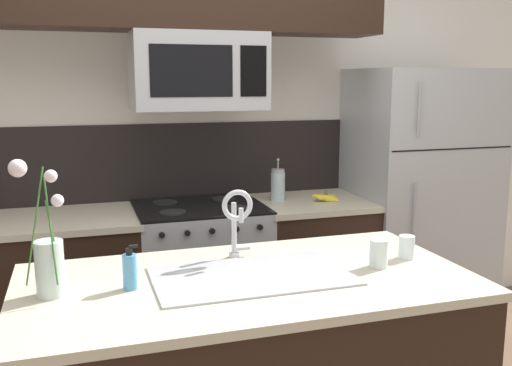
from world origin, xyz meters
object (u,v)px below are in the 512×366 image
Objects in this scene: dish_soap_bottle at (130,271)px; spare_glass at (407,247)px; french_press at (278,185)px; microwave at (198,72)px; drinking_glass at (379,253)px; sink_faucet at (237,214)px; flower_vase at (48,260)px; refrigerator at (417,199)px; banana_bunch at (326,198)px; stove_range at (201,279)px.

spare_glass is at bearing 0.63° from dish_soap_bottle.
french_press is at bearing 95.24° from spare_glass.
drinking_glass is at bearing -70.03° from microwave.
flower_vase is (-0.74, -0.20, -0.07)m from sink_faucet.
spare_glass is at bearing 0.07° from flower_vase.
drinking_glass is (-1.04, -1.31, 0.10)m from refrigerator.
flower_vase is (-1.31, -1.29, 0.03)m from french_press.
banana_bunch is at bearing 36.30° from flower_vase.
refrigerator is at bearing 1.56° from microwave.
banana_bunch is 1.92× the size of spare_glass.
drinking_glass is at bearing -2.94° from flower_vase.
sink_faucet is at bearing 24.36° from dish_soap_bottle.
microwave is at bearing -171.09° from french_press.
banana_bunch is 1.77m from dish_soap_bottle.
french_press is 0.87× the size of sink_faucet.
dish_soap_bottle is (-0.52, -1.22, -0.73)m from microwave.
microwave reaches higher than french_press.
dish_soap_bottle is (-0.46, -0.21, -0.13)m from sink_faucet.
sink_faucet is 1.85× the size of dish_soap_bottle.
dish_soap_bottle is at bearing 176.87° from drinking_glass.
drinking_glass is at bearing -70.32° from stove_range.
french_press reaches higher than banana_bunch.
spare_glass is (1.16, 0.01, -0.02)m from dish_soap_bottle.
refrigerator is 1.52m from spare_glass.
french_press is 1.29m from spare_glass.
flower_vase is at bearing -151.49° from refrigerator.
flower_vase is (-0.80, -1.21, -0.66)m from microwave.
dish_soap_bottle reaches higher than spare_glass.
refrigerator is 3.49× the size of flower_vase.
stove_range is 9.35× the size of spare_glass.
banana_bunch is 0.62× the size of sink_faucet.
spare_glass is (-0.16, -1.17, 0.03)m from banana_bunch.
french_press reaches higher than spare_glass.
microwave is 1.55m from spare_glass.
refrigerator reaches higher than spare_glass.
microwave is 1.72m from refrigerator.
microwave is 0.87m from french_press.
stove_range is 1.24m from microwave.
refrigerator reaches higher than banana_bunch.
banana_bunch is at bearing -4.30° from stove_range.
refrigerator reaches higher than stove_range.
refrigerator is at bearing 31.90° from dish_soap_bottle.
flower_vase is (-1.43, -0.00, 0.08)m from spare_glass.
microwave is at bearing 86.64° from sink_faucet.
sink_faucet reaches higher than french_press.
banana_bunch is (0.80, -0.04, -0.77)m from microwave.
sink_faucet is at bearing -93.36° from microwave.
flower_vase is at bearing 177.06° from drinking_glass.
french_press is 2.32× the size of drinking_glass.
stove_range is at bearing 90.16° from microwave.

